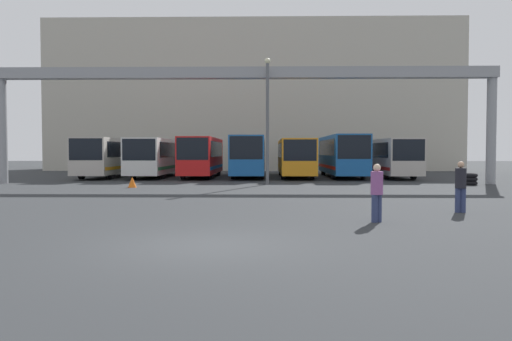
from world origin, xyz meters
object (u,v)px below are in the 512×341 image
at_px(traffic_cone, 132,182).
at_px(bus_slot_5, 342,154).
at_px(bus_slot_4, 295,156).
at_px(pedestrian_near_right, 461,185).
at_px(bus_slot_1, 158,155).
at_px(bus_slot_6, 389,156).
at_px(bus_slot_2, 202,155).
at_px(tire_stack, 469,179).
at_px(bus_slot_0, 108,155).
at_px(lamp_post, 267,116).
at_px(pedestrian_far_center, 377,191).
at_px(bus_slot_3, 249,154).

bearing_deg(traffic_cone, bus_slot_5, 40.78).
bearing_deg(bus_slot_4, pedestrian_near_right, -79.76).
distance_m(bus_slot_1, bus_slot_6, 18.84).
xyz_separation_m(bus_slot_2, pedestrian_near_right, (11.77, -22.98, -0.89)).
bearing_deg(tire_stack, bus_slot_2, 153.46).
bearing_deg(bus_slot_2, traffic_cone, -102.69).
relative_size(bus_slot_0, bus_slot_1, 0.83).
xyz_separation_m(bus_slot_6, lamp_post, (-9.82, -8.90, 2.57)).
bearing_deg(bus_slot_5, bus_slot_0, -177.86).
height_order(bus_slot_0, bus_slot_1, bus_slot_0).
xyz_separation_m(bus_slot_2, lamp_post, (5.25, -8.63, 2.50)).
bearing_deg(bus_slot_6, traffic_cone, -146.45).
distance_m(bus_slot_2, pedestrian_near_right, 25.84).
bearing_deg(tire_stack, pedestrian_far_center, -119.52).
distance_m(bus_slot_1, bus_slot_5, 15.07).
height_order(bus_slot_4, tire_stack, bus_slot_4).
bearing_deg(lamp_post, bus_slot_3, 98.88).
bearing_deg(bus_slot_6, tire_stack, -73.57).
bearing_deg(bus_slot_4, lamp_post, -104.05).
bearing_deg(pedestrian_near_right, bus_slot_3, 117.49).
bearing_deg(lamp_post, pedestrian_far_center, -79.34).
relative_size(bus_slot_5, pedestrian_far_center, 6.77).
bearing_deg(bus_slot_2, lamp_post, -58.71).
distance_m(bus_slot_5, bus_slot_6, 3.78).
bearing_deg(pedestrian_far_center, bus_slot_0, 88.80).
relative_size(tire_stack, lamp_post, 0.13).
bearing_deg(traffic_cone, bus_slot_2, 77.31).
bearing_deg(bus_slot_1, bus_slot_5, -1.41).
distance_m(bus_slot_2, lamp_post, 10.41).
bearing_deg(bus_slot_3, bus_slot_2, -167.41).
distance_m(bus_slot_6, pedestrian_far_center, 26.51).
bearing_deg(bus_slot_4, bus_slot_1, 177.93).
distance_m(bus_slot_0, bus_slot_1, 3.92).
relative_size(bus_slot_2, traffic_cone, 16.66).
xyz_separation_m(pedestrian_near_right, pedestrian_far_center, (-3.37, -2.40, -0.02)).
height_order(bus_slot_5, pedestrian_near_right, bus_slot_5).
height_order(bus_slot_2, bus_slot_6, bus_slot_2).
bearing_deg(lamp_post, bus_slot_0, 146.48).
bearing_deg(lamp_post, bus_slot_2, 121.29).
distance_m(bus_slot_0, tire_stack, 26.77).
distance_m(bus_slot_4, bus_slot_6, 7.53).
bearing_deg(pedestrian_near_right, lamp_post, 123.37).
bearing_deg(bus_slot_5, bus_slot_6, -4.11).
bearing_deg(bus_slot_5, bus_slot_1, 178.59).
bearing_deg(pedestrian_far_center, bus_slot_1, 81.35).
relative_size(bus_slot_4, tire_stack, 11.06).
height_order(bus_slot_5, bus_slot_6, bus_slot_5).
height_order(bus_slot_5, tire_stack, bus_slot_5).
xyz_separation_m(bus_slot_1, pedestrian_far_center, (12.16, -26.29, -0.87)).
bearing_deg(bus_slot_3, traffic_cone, -117.32).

